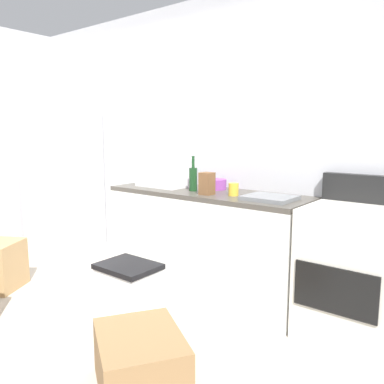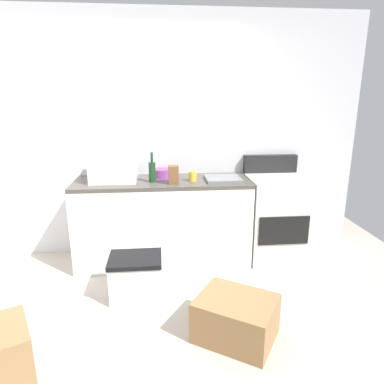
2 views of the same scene
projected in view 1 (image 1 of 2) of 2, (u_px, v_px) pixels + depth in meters
ground_plane at (70, 334)px, 2.74m from camera, size 6.00×6.00×0.00m
wall_back at (203, 143)px, 3.75m from camera, size 5.00×0.10×2.60m
kitchen_counter at (206, 242)px, 3.42m from camera, size 1.80×0.60×0.90m
refrigerator at (63, 182)px, 4.58m from camera, size 0.68×0.66×1.64m
stove_oven at (350, 270)px, 2.68m from camera, size 0.60×0.61×1.10m
microwave at (165, 172)px, 3.64m from camera, size 0.46×0.34×0.27m
sink_basin at (270, 198)px, 2.92m from camera, size 0.36×0.32×0.03m
wine_bottle at (193, 178)px, 3.35m from camera, size 0.07×0.07×0.30m
coffee_mug at (234, 189)px, 3.11m from camera, size 0.08×0.08×0.10m
knife_block at (207, 184)px, 3.16m from camera, size 0.10×0.10×0.18m
mixing_bowl at (216, 184)px, 3.45m from camera, size 0.19×0.19×0.09m
cardboard_box_medium at (140, 362)px, 2.14m from camera, size 0.71×0.67×0.32m
storage_bin at (129, 287)px, 3.09m from camera, size 0.46×0.36×0.38m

